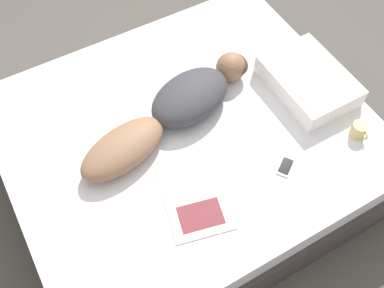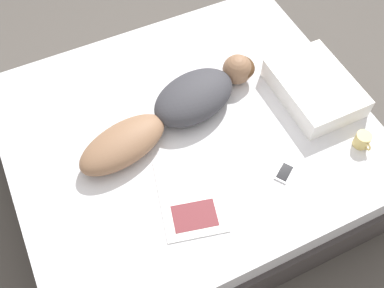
% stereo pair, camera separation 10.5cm
% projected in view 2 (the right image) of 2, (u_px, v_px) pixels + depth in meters
% --- Properties ---
extents(ground_plane, '(12.00, 12.00, 0.00)m').
position_uv_depth(ground_plane, '(189.00, 173.00, 3.20)').
color(ground_plane, '#4C4742').
extents(bed, '(1.91, 2.21, 0.57)m').
position_uv_depth(bed, '(188.00, 152.00, 2.96)').
color(bed, '#383333').
rests_on(bed, ground_plane).
extents(person, '(0.56, 1.29, 0.20)m').
position_uv_depth(person, '(178.00, 108.00, 2.68)').
color(person, brown).
rests_on(person, bed).
extents(open_magazine, '(0.56, 0.44, 0.01)m').
position_uv_depth(open_magazine, '(190.00, 197.00, 2.46)').
color(open_magazine, white).
rests_on(open_magazine, bed).
extents(coffee_mug, '(0.12, 0.09, 0.09)m').
position_uv_depth(coffee_mug, '(362.00, 140.00, 2.61)').
color(coffee_mug, tan).
rests_on(coffee_mug, bed).
extents(cell_phone, '(0.14, 0.15, 0.01)m').
position_uv_depth(cell_phone, '(285.00, 172.00, 2.54)').
color(cell_phone, silver).
rests_on(cell_phone, bed).
extents(pillow, '(0.58, 0.43, 0.14)m').
position_uv_depth(pillow, '(315.00, 88.00, 2.80)').
color(pillow, white).
rests_on(pillow, bed).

